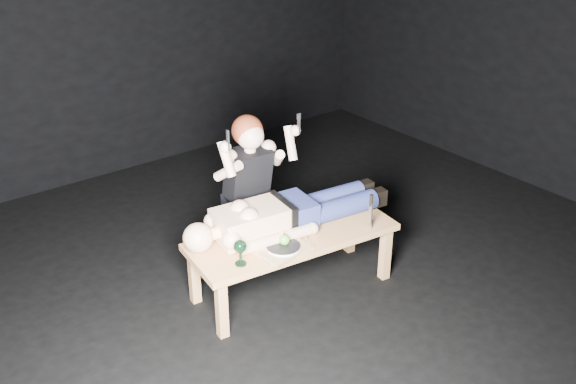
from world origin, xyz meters
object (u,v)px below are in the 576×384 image
object	(u,v)px
lying_man	(289,209)
carving_knife	(371,212)
table	(292,262)
kneeling_woman	(243,188)
serving_tray	(283,249)
goblet	(240,253)

from	to	relation	value
lying_man	carving_knife	size ratio (longest dim) A/B	5.32
table	kneeling_woman	xyz separation A→B (m)	(-0.05, 0.52, 0.39)
serving_tray	carving_knife	distance (m)	0.67
table	serving_tray	distance (m)	0.32
table	serving_tray	bearing A→B (deg)	-136.85
table	carving_knife	size ratio (longest dim) A/B	5.53
serving_tray	carving_knife	xyz separation A→B (m)	(0.65, -0.13, 0.12)
serving_tray	carving_knife	bearing A→B (deg)	-11.67
serving_tray	table	bearing A→B (deg)	35.99
serving_tray	kneeling_woman	bearing A→B (deg)	78.45
serving_tray	goblet	xyz separation A→B (m)	(-0.31, 0.03, 0.08)
table	lying_man	size ratio (longest dim) A/B	1.04
carving_knife	lying_man	bearing A→B (deg)	144.64
lying_man	serving_tray	xyz separation A→B (m)	(-0.24, -0.24, -0.12)
lying_man	carving_knife	distance (m)	0.56
table	lying_man	world-z (taller)	lying_man
kneeling_woman	serving_tray	world-z (taller)	kneeling_woman
kneeling_woman	carving_knife	distance (m)	0.94
kneeling_woman	serving_tray	size ratio (longest dim) A/B	3.72
table	kneeling_woman	world-z (taller)	kneeling_woman
serving_tray	goblet	size ratio (longest dim) A/B	1.90
lying_man	kneeling_woman	size ratio (longest dim) A/B	1.13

